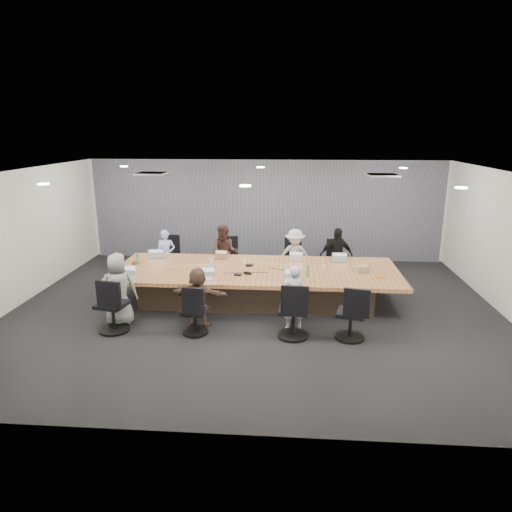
# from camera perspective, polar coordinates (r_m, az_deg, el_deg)

# --- Properties ---
(floor) EXTENTS (10.00, 8.00, 0.00)m
(floor) POSITION_cam_1_polar(r_m,az_deg,el_deg) (9.48, -0.18, -6.77)
(floor) COLOR black
(floor) RESTS_ON ground
(ceiling) EXTENTS (10.00, 8.00, 0.00)m
(ceiling) POSITION_cam_1_polar(r_m,az_deg,el_deg) (8.81, -0.20, 10.33)
(ceiling) COLOR white
(ceiling) RESTS_ON wall_back
(wall_back) EXTENTS (10.00, 0.00, 2.80)m
(wall_back) POSITION_cam_1_polar(r_m,az_deg,el_deg) (12.95, 1.19, 5.74)
(wall_back) COLOR silver
(wall_back) RESTS_ON ground
(wall_front) EXTENTS (10.00, 0.00, 2.80)m
(wall_front) POSITION_cam_1_polar(r_m,az_deg,el_deg) (5.28, -3.61, -9.11)
(wall_front) COLOR silver
(wall_front) RESTS_ON ground
(wall_left) EXTENTS (0.00, 8.00, 2.80)m
(wall_left) POSITION_cam_1_polar(r_m,az_deg,el_deg) (10.66, -28.08, 1.77)
(wall_left) COLOR silver
(wall_left) RESTS_ON ground
(curtain) EXTENTS (9.80, 0.04, 2.80)m
(curtain) POSITION_cam_1_polar(r_m,az_deg,el_deg) (12.88, 1.17, 5.68)
(curtain) COLOR slate
(curtain) RESTS_ON ground
(conference_table) EXTENTS (6.00, 2.20, 0.74)m
(conference_table) POSITION_cam_1_polar(r_m,az_deg,el_deg) (9.81, 0.04, -3.50)
(conference_table) COLOR #4A382A
(conference_table) RESTS_ON ground
(chair_0) EXTENTS (0.56, 0.56, 0.81)m
(chair_0) POSITION_cam_1_polar(r_m,az_deg,el_deg) (11.79, -10.68, -0.46)
(chair_0) COLOR black
(chair_0) RESTS_ON ground
(chair_1) EXTENTS (0.63, 0.63, 0.79)m
(chair_1) POSITION_cam_1_polar(r_m,az_deg,el_deg) (11.51, -3.66, -0.66)
(chair_1) COLOR black
(chair_1) RESTS_ON ground
(chair_2) EXTENTS (0.61, 0.61, 0.78)m
(chair_2) POSITION_cam_1_polar(r_m,az_deg,el_deg) (11.41, 4.82, -0.87)
(chair_2) COLOR black
(chair_2) RESTS_ON ground
(chair_3) EXTENTS (0.53, 0.53, 0.75)m
(chair_3) POSITION_cam_1_polar(r_m,az_deg,el_deg) (11.47, 9.77, -1.03)
(chair_3) COLOR black
(chair_3) RESTS_ON ground
(chair_4) EXTENTS (0.69, 0.69, 0.87)m
(chair_4) POSITION_cam_1_polar(r_m,az_deg,el_deg) (8.78, -17.49, -6.32)
(chair_4) COLOR black
(chair_4) RESTS_ON ground
(chair_5) EXTENTS (0.55, 0.55, 0.73)m
(chair_5) POSITION_cam_1_polar(r_m,az_deg,el_deg) (8.38, -7.66, -7.32)
(chair_5) COLOR black
(chair_5) RESTS_ON ground
(chair_6) EXTENTS (0.62, 0.62, 0.87)m
(chair_6) POSITION_cam_1_polar(r_m,az_deg,el_deg) (8.18, 4.69, -7.25)
(chair_6) COLOR black
(chair_6) RESTS_ON ground
(chair_7) EXTENTS (0.67, 0.67, 0.82)m
(chair_7) POSITION_cam_1_polar(r_m,az_deg,el_deg) (8.27, 11.75, -7.49)
(chair_7) COLOR black
(chair_7) RESTS_ON ground
(person_0) EXTENTS (0.50, 0.37, 1.24)m
(person_0) POSITION_cam_1_polar(r_m,az_deg,el_deg) (11.41, -11.17, 0.10)
(person_0) COLOR #A1B6EA
(person_0) RESTS_ON ground
(laptop_0) EXTENTS (0.39, 0.30, 0.02)m
(laptop_0) POSITION_cam_1_polar(r_m,az_deg,el_deg) (10.87, -11.96, -0.02)
(laptop_0) COLOR #B2B2B7
(laptop_0) RESTS_ON conference_table
(person_1) EXTENTS (0.68, 0.53, 1.40)m
(person_1) POSITION_cam_1_polar(r_m,az_deg,el_deg) (11.10, -3.93, 0.34)
(person_1) COLOR #3C2721
(person_1) RESTS_ON ground
(laptop_1) EXTENTS (0.31, 0.23, 0.02)m
(laptop_1) POSITION_cam_1_polar(r_m,az_deg,el_deg) (10.56, -4.35, -0.18)
(laptop_1) COLOR #8C6647
(laptop_1) RESTS_ON conference_table
(person_2) EXTENTS (0.88, 0.55, 1.32)m
(person_2) POSITION_cam_1_polar(r_m,az_deg,el_deg) (11.00, 4.87, -0.03)
(person_2) COLOR #B0B0B0
(person_2) RESTS_ON ground
(laptop_2) EXTENTS (0.33, 0.25, 0.02)m
(laptop_2) POSITION_cam_1_polar(r_m,az_deg,el_deg) (10.45, 4.90, -0.37)
(laptop_2) COLOR #B2B2B7
(laptop_2) RESTS_ON conference_table
(person_3) EXTENTS (0.84, 0.44, 1.37)m
(person_3) POSITION_cam_1_polar(r_m,az_deg,el_deg) (11.05, 10.01, -0.00)
(person_3) COLOR black
(person_3) RESTS_ON ground
(laptop_3) EXTENTS (0.34, 0.24, 0.02)m
(laptop_3) POSITION_cam_1_polar(r_m,az_deg,el_deg) (10.51, 10.30, -0.47)
(laptop_3) COLOR #B2B2B7
(laptop_3) RESTS_ON conference_table
(person_4) EXTENTS (0.76, 0.59, 1.39)m
(person_4) POSITION_cam_1_polar(r_m,az_deg,el_deg) (9.00, -16.82, -3.97)
(person_4) COLOR gray
(person_4) RESTS_ON ground
(laptop_4) EXTENTS (0.37, 0.29, 0.02)m
(laptop_4) POSITION_cam_1_polar(r_m,az_deg,el_deg) (9.47, -15.68, -2.58)
(laptop_4) COLOR #B2B2B7
(laptop_4) RESTS_ON conference_table
(person_5) EXTENTS (1.10, 0.46, 1.15)m
(person_5) POSITION_cam_1_polar(r_m,az_deg,el_deg) (8.62, -7.24, -5.12)
(person_5) COLOR brown
(person_5) RESTS_ON ground
(laptop_5) EXTENTS (0.38, 0.31, 0.02)m
(laptop_5) POSITION_cam_1_polar(r_m,az_deg,el_deg) (9.07, -6.59, -2.89)
(laptop_5) COLOR #B2B2B7
(laptop_5) RESTS_ON conference_table
(person_6) EXTENTS (0.50, 0.39, 1.23)m
(person_6) POSITION_cam_1_polar(r_m,az_deg,el_deg) (8.44, 4.71, -5.21)
(person_6) COLOR silver
(person_6) RESTS_ON ground
(laptop_6) EXTENTS (0.35, 0.27, 0.02)m
(laptop_6) POSITION_cam_1_polar(r_m,az_deg,el_deg) (8.92, 4.71, -3.16)
(laptop_6) COLOR #B2B2B7
(laptop_6) RESTS_ON conference_table
(bottle_green_left) EXTENTS (0.08, 0.08, 0.24)m
(bottle_green_left) POSITION_cam_1_polar(r_m,az_deg,el_deg) (10.35, -14.55, -0.33)
(bottle_green_left) COLOR #4F8A5B
(bottle_green_left) RESTS_ON conference_table
(bottle_green_right) EXTENTS (0.09, 0.09, 0.24)m
(bottle_green_right) POSITION_cam_1_polar(r_m,az_deg,el_deg) (9.23, 6.48, -1.83)
(bottle_green_right) COLOR #4F8A5B
(bottle_green_right) RESTS_ON conference_table
(bottle_clear) EXTENTS (0.09, 0.09, 0.23)m
(bottle_clear) POSITION_cam_1_polar(r_m,az_deg,el_deg) (9.71, -5.62, -0.96)
(bottle_clear) COLOR silver
(bottle_clear) RESTS_ON conference_table
(cup_white_far) EXTENTS (0.09, 0.09, 0.10)m
(cup_white_far) POSITION_cam_1_polar(r_m,az_deg,el_deg) (9.99, -1.46, -0.82)
(cup_white_far) COLOR white
(cup_white_far) RESTS_ON conference_table
(cup_white_near) EXTENTS (0.09, 0.09, 0.09)m
(cup_white_near) POSITION_cam_1_polar(r_m,az_deg,el_deg) (9.79, 8.42, -1.35)
(cup_white_near) COLOR white
(cup_white_near) RESTS_ON conference_table
(mug_brown) EXTENTS (0.12, 0.12, 0.12)m
(mug_brown) POSITION_cam_1_polar(r_m,az_deg,el_deg) (10.20, -14.99, -0.95)
(mug_brown) COLOR brown
(mug_brown) RESTS_ON conference_table
(mic_left) EXTENTS (0.16, 0.13, 0.03)m
(mic_left) POSITION_cam_1_polar(r_m,az_deg,el_deg) (9.27, -2.30, -2.36)
(mic_left) COLOR black
(mic_left) RESTS_ON conference_table
(mic_right) EXTENTS (0.18, 0.14, 0.03)m
(mic_right) POSITION_cam_1_polar(r_m,az_deg,el_deg) (9.90, -0.83, -1.17)
(mic_right) COLOR black
(mic_right) RESTS_ON conference_table
(stapler) EXTENTS (0.16, 0.07, 0.06)m
(stapler) POSITION_cam_1_polar(r_m,az_deg,el_deg) (9.32, -1.04, -2.16)
(stapler) COLOR black
(stapler) RESTS_ON conference_table
(canvas_bag) EXTENTS (0.29, 0.24, 0.13)m
(canvas_bag) POSITION_cam_1_polar(r_m,az_deg,el_deg) (9.73, 13.08, -1.57)
(canvas_bag) COLOR tan
(canvas_bag) RESTS_ON conference_table
(snack_packet) EXTENTS (0.19, 0.16, 0.04)m
(snack_packet) POSITION_cam_1_polar(r_m,az_deg,el_deg) (9.46, 15.23, -2.51)
(snack_packet) COLOR orange
(snack_packet) RESTS_ON conference_table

